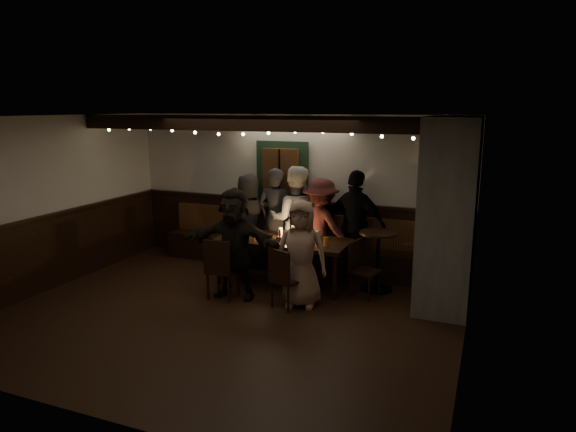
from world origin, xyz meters
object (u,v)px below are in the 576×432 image
at_px(person_c, 295,219).
at_px(person_g, 301,254).
at_px(person_b, 276,219).
at_px(chair_end, 361,265).
at_px(chair_near_right, 284,275).
at_px(person_d, 321,227).
at_px(high_top, 378,253).
at_px(person_e, 356,225).
at_px(chair_near_left, 220,266).
at_px(dining_table, 283,243).
at_px(person_a, 249,220).
at_px(person_f, 234,243).

distance_m(person_c, person_g, 1.56).
bearing_deg(person_b, person_g, 125.63).
relative_size(chair_end, person_g, 0.55).
distance_m(chair_near_right, person_d, 1.62).
height_order(high_top, person_c, person_c).
height_order(person_d, person_e, person_e).
bearing_deg(chair_near_left, person_c, 72.47).
xyz_separation_m(dining_table, chair_near_left, (-0.58, -0.94, -0.16)).
bearing_deg(person_a, dining_table, 129.88).
xyz_separation_m(chair_near_right, person_e, (0.56, 1.67, 0.40)).
height_order(high_top, person_g, person_g).
bearing_deg(person_e, person_d, 21.31).
height_order(person_a, person_f, same).
xyz_separation_m(chair_end, person_g, (-0.68, -0.68, 0.28)).
distance_m(chair_end, person_c, 1.56).
bearing_deg(person_d, high_top, 177.32).
bearing_deg(person_g, person_f, 172.22).
xyz_separation_m(person_a, person_d, (1.33, -0.05, -0.00)).
distance_m(chair_near_right, person_e, 1.81).
distance_m(chair_near_right, chair_end, 1.23).
xyz_separation_m(person_b, person_e, (1.39, 0.03, 0.01)).
bearing_deg(chair_near_right, person_e, 71.30).
xyz_separation_m(chair_near_right, person_g, (0.17, 0.20, 0.27)).
xyz_separation_m(person_b, person_g, (0.99, -1.44, -0.12)).
height_order(dining_table, person_a, person_a).
bearing_deg(person_g, chair_near_left, -179.33).
height_order(dining_table, chair_near_right, dining_table).
distance_m(chair_near_left, person_d, 1.90).
distance_m(dining_table, person_c, 0.73).
bearing_deg(person_a, person_c, 165.83).
bearing_deg(person_b, dining_table, 121.74).
xyz_separation_m(chair_near_right, person_f, (-0.84, 0.17, 0.32)).
relative_size(person_d, person_f, 1.00).
bearing_deg(person_b, person_d, 177.13).
bearing_deg(dining_table, person_a, 142.49).
bearing_deg(dining_table, person_b, 120.75).
bearing_deg(chair_near_left, dining_table, 58.08).
xyz_separation_m(chair_end, person_e, (-0.29, 0.78, 0.41)).
bearing_deg(person_b, person_f, 90.33).
bearing_deg(person_c, person_e, 164.73).
xyz_separation_m(dining_table, person_b, (-0.43, 0.72, 0.20)).
height_order(chair_near_left, person_f, person_f).
xyz_separation_m(dining_table, person_g, (0.57, -0.72, 0.08)).
bearing_deg(chair_near_left, person_f, 51.76).
bearing_deg(chair_near_right, person_d, 89.99).
bearing_deg(dining_table, chair_near_right, -66.93).
bearing_deg(person_f, high_top, 26.96).
xyz_separation_m(chair_near_right, high_top, (1.02, 1.22, 0.09)).
xyz_separation_m(high_top, person_f, (-1.86, -1.05, 0.23)).
height_order(person_b, person_g, person_b).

